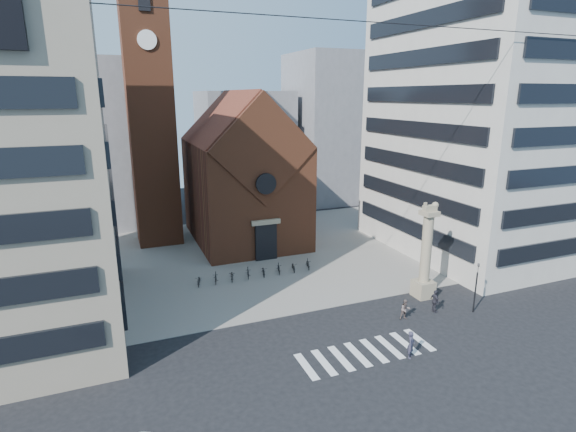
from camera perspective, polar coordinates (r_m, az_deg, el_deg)
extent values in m
plane|color=black|center=(35.19, 6.46, -14.61)|extent=(120.00, 120.00, 0.00)
cube|color=gray|center=(51.16, -3.56, -4.77)|extent=(46.00, 30.00, 0.05)
cube|color=brown|center=(55.06, -5.62, 3.09)|extent=(12.00, 16.00, 12.00)
cube|color=brown|center=(54.52, -5.90, 9.35)|extent=(12.00, 15.40, 12.00)
cube|color=brown|center=(46.59, -3.05, 8.44)|extent=(11.76, 0.50, 11.76)
cylinder|color=black|center=(46.70, -2.81, 4.11)|extent=(2.20, 0.30, 2.20)
cube|color=black|center=(48.59, -2.81, -3.38)|extent=(2.40, 0.30, 4.00)
cube|color=tan|center=(47.86, -2.83, -0.79)|extent=(3.20, 0.40, 0.50)
cube|color=brown|center=(55.07, -17.03, 11.97)|extent=(5.00, 5.00, 30.00)
cylinder|color=white|center=(52.73, -17.47, 20.56)|extent=(2.00, 0.20, 2.00)
cube|color=beige|center=(54.86, 23.91, 12.40)|extent=(18.00, 22.00, 32.00)
cube|color=gray|center=(67.33, -26.27, 8.12)|extent=(16.00, 14.00, 22.00)
cube|color=gray|center=(75.22, -5.53, 8.62)|extent=(14.00, 12.00, 18.00)
cube|color=gray|center=(78.20, 6.59, 11.05)|extent=(16.00, 14.00, 24.00)
cube|color=tan|center=(42.16, 16.77, -8.82)|extent=(1.60, 1.60, 1.50)
cylinder|color=tan|center=(40.83, 17.17, -4.00)|extent=(0.90, 0.90, 6.00)
cube|color=tan|center=(39.94, 17.52, 0.35)|extent=(1.30, 1.30, 0.40)
cube|color=tan|center=(39.84, 17.56, 0.91)|extent=(1.20, 0.50, 0.55)
sphere|color=tan|center=(40.13, 18.20, 1.32)|extent=(0.56, 0.56, 0.56)
cube|color=tan|center=(39.44, 17.04, 1.41)|extent=(0.25, 0.15, 0.35)
cylinder|color=black|center=(40.32, 22.67, -8.95)|extent=(0.12, 0.12, 3.50)
imported|color=black|center=(39.54, 22.99, -6.10)|extent=(0.13, 0.16, 0.80)
imported|color=#323043|center=(32.85, 15.35, -15.46)|extent=(0.84, 0.82, 1.94)
imported|color=#665551|center=(37.73, 14.67, -11.42)|extent=(0.88, 0.72, 1.70)
imported|color=#2B2A32|center=(39.54, 18.16, -10.24)|extent=(0.59, 1.18, 1.93)
imported|color=black|center=(43.51, -11.24, -8.04)|extent=(1.00, 1.82, 0.90)
imported|color=black|center=(43.77, -9.16, -7.72)|extent=(0.86, 1.74, 1.00)
imported|color=black|center=(44.12, -7.11, -7.52)|extent=(1.00, 1.82, 0.90)
imported|color=black|center=(44.48, -5.09, -7.20)|extent=(0.86, 1.74, 1.00)
imported|color=black|center=(44.94, -3.12, -6.99)|extent=(1.00, 1.82, 0.90)
imported|color=black|center=(45.42, -1.18, -6.66)|extent=(0.86, 1.74, 1.00)
imported|color=black|center=(45.98, 0.71, -6.44)|extent=(1.00, 1.82, 0.90)
imported|color=black|center=(46.56, 2.55, -6.11)|extent=(0.86, 1.74, 1.00)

